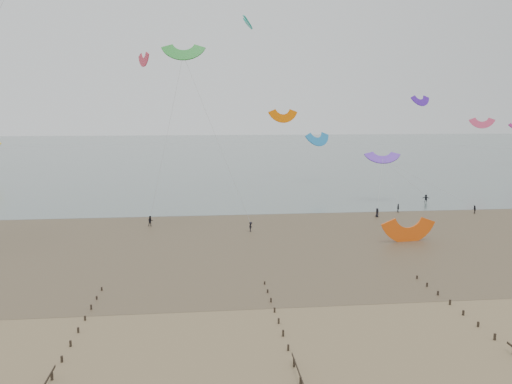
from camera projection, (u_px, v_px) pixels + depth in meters
ground at (237, 333)px, 44.30m from camera, size 500.00×500.00×0.00m
sea_and_shore at (196, 237)px, 77.62m from camera, size 500.00×665.00×0.03m
kitesurfers at (302, 212)px, 92.54m from camera, size 114.50×23.02×1.84m
grounded_kite at (408, 241)px, 74.93m from camera, size 7.84×6.46×3.97m
kites_airborne at (181, 98)px, 129.28m from camera, size 242.76×117.58×38.72m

